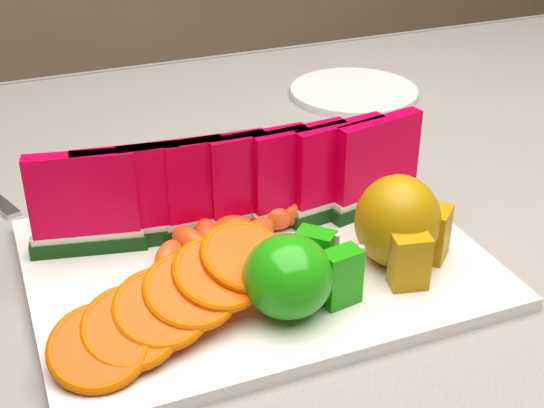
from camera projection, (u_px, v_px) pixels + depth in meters
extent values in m
cube|color=#4B2E18|center=(298.00, 233.00, 0.79)|extent=(1.40, 0.90, 0.03)
cube|color=#4B2E18|center=(511.00, 235.00, 1.50)|extent=(0.06, 0.06, 0.72)
cube|color=gray|center=(298.00, 217.00, 0.78)|extent=(1.52, 1.02, 0.01)
cube|color=gray|center=(172.00, 121.00, 1.24)|extent=(1.52, 0.01, 0.20)
cube|color=silver|center=(256.00, 262.00, 0.69)|extent=(0.40, 0.30, 0.01)
ellipsoid|color=#3F941F|center=(288.00, 276.00, 0.60)|extent=(0.09, 0.09, 0.07)
cube|color=#3F941F|center=(341.00, 277.00, 0.62)|extent=(0.03, 0.02, 0.05)
cube|color=beige|center=(348.00, 275.00, 0.62)|extent=(0.03, 0.01, 0.05)
cube|color=#3F941F|center=(315.00, 257.00, 0.64)|extent=(0.04, 0.04, 0.05)
cube|color=beige|center=(322.00, 255.00, 0.64)|extent=(0.02, 0.02, 0.05)
ellipsoid|color=#955D1C|center=(397.00, 221.00, 0.66)|extent=(0.09, 0.09, 0.08)
cube|color=#955D1C|center=(410.00, 262.00, 0.64)|extent=(0.04, 0.03, 0.05)
cube|color=#955D1C|center=(436.00, 234.00, 0.68)|extent=(0.04, 0.04, 0.05)
cylinder|color=silver|center=(354.00, 92.00, 1.07)|extent=(0.23, 0.23, 0.01)
cube|color=#0A3510|center=(90.00, 244.00, 0.69)|extent=(0.11, 0.04, 0.01)
cube|color=silver|center=(88.00, 234.00, 0.69)|extent=(0.10, 0.04, 0.01)
cube|color=#C60600|center=(83.00, 194.00, 0.67)|extent=(0.10, 0.04, 0.08)
cube|color=#0A3510|center=(134.00, 237.00, 0.70)|extent=(0.11, 0.04, 0.01)
cube|color=silver|center=(133.00, 228.00, 0.70)|extent=(0.10, 0.03, 0.01)
cube|color=#C60600|center=(128.00, 188.00, 0.68)|extent=(0.10, 0.03, 0.08)
cube|color=#0A3510|center=(176.00, 231.00, 0.71)|extent=(0.11, 0.03, 0.01)
cube|color=silver|center=(176.00, 222.00, 0.71)|extent=(0.10, 0.03, 0.01)
cube|color=#C60600|center=(173.00, 182.00, 0.69)|extent=(0.10, 0.02, 0.08)
cube|color=#0A3510|center=(218.00, 225.00, 0.72)|extent=(0.11, 0.02, 0.01)
cube|color=silver|center=(218.00, 216.00, 0.72)|extent=(0.10, 0.02, 0.01)
cube|color=#C60600|center=(216.00, 177.00, 0.70)|extent=(0.10, 0.02, 0.08)
cube|color=#0A3510|center=(259.00, 219.00, 0.73)|extent=(0.11, 0.02, 0.01)
cube|color=silver|center=(259.00, 210.00, 0.73)|extent=(0.10, 0.02, 0.01)
cube|color=#C60600|center=(258.00, 171.00, 0.71)|extent=(0.10, 0.02, 0.08)
cube|color=#0A3510|center=(298.00, 214.00, 0.74)|extent=(0.11, 0.03, 0.01)
cube|color=silver|center=(298.00, 205.00, 0.74)|extent=(0.10, 0.03, 0.01)
cube|color=#C60600|center=(299.00, 166.00, 0.72)|extent=(0.10, 0.02, 0.08)
cube|color=#0A3510|center=(337.00, 208.00, 0.75)|extent=(0.11, 0.04, 0.01)
cube|color=silver|center=(337.00, 199.00, 0.75)|extent=(0.10, 0.03, 0.01)
cube|color=#C60600|center=(339.00, 161.00, 0.73)|extent=(0.10, 0.03, 0.08)
cube|color=#0A3510|center=(374.00, 203.00, 0.76)|extent=(0.11, 0.04, 0.01)
cube|color=silver|center=(375.00, 194.00, 0.76)|extent=(0.10, 0.04, 0.01)
cube|color=#C60600|center=(378.00, 156.00, 0.74)|extent=(0.10, 0.04, 0.08)
cylinder|color=#CC4108|center=(99.00, 347.00, 0.55)|extent=(0.08, 0.08, 0.03)
torus|color=#CC3C01|center=(99.00, 347.00, 0.55)|extent=(0.09, 0.09, 0.03)
cylinder|color=#CC4108|center=(131.00, 327.00, 0.57)|extent=(0.07, 0.07, 0.03)
torus|color=#CC3C01|center=(131.00, 327.00, 0.57)|extent=(0.08, 0.08, 0.03)
cylinder|color=#CC4108|center=(162.00, 308.00, 0.58)|extent=(0.07, 0.07, 0.03)
torus|color=#CC3C01|center=(162.00, 308.00, 0.58)|extent=(0.08, 0.08, 0.03)
cylinder|color=#CC4108|center=(191.00, 290.00, 0.59)|extent=(0.08, 0.08, 0.03)
torus|color=#CC3C01|center=(191.00, 290.00, 0.59)|extent=(0.09, 0.09, 0.03)
cylinder|color=#CC4108|center=(219.00, 273.00, 0.60)|extent=(0.08, 0.08, 0.03)
torus|color=#CC3C01|center=(219.00, 273.00, 0.60)|extent=(0.09, 0.09, 0.03)
cylinder|color=#CC4108|center=(246.00, 257.00, 0.62)|extent=(0.09, 0.09, 0.03)
torus|color=#CC3C01|center=(246.00, 257.00, 0.62)|extent=(0.10, 0.10, 0.03)
cylinder|color=#CC4108|center=(116.00, 201.00, 0.75)|extent=(0.08, 0.08, 0.03)
torus|color=#CC3C01|center=(116.00, 201.00, 0.75)|extent=(0.09, 0.09, 0.03)
cylinder|color=#CC4108|center=(163.00, 190.00, 0.76)|extent=(0.08, 0.08, 0.03)
torus|color=#CC3C01|center=(163.00, 190.00, 0.76)|extent=(0.09, 0.09, 0.03)
cylinder|color=#CC4108|center=(208.00, 179.00, 0.78)|extent=(0.09, 0.09, 0.03)
torus|color=#CC3C01|center=(208.00, 179.00, 0.78)|extent=(0.10, 0.10, 0.03)
cylinder|color=#CC4108|center=(252.00, 169.00, 0.79)|extent=(0.09, 0.09, 0.03)
torus|color=#CC3C01|center=(252.00, 169.00, 0.79)|extent=(0.11, 0.11, 0.03)
cylinder|color=#CC4108|center=(294.00, 159.00, 0.81)|extent=(0.10, 0.10, 0.03)
torus|color=#CC3C01|center=(294.00, 159.00, 0.81)|extent=(0.11, 0.11, 0.03)
ellipsoid|color=#DF410F|center=(169.00, 257.00, 0.67)|extent=(0.04, 0.05, 0.03)
ellipsoid|color=#DF410F|center=(189.00, 242.00, 0.69)|extent=(0.04, 0.05, 0.03)
ellipsoid|color=#DF410F|center=(207.00, 235.00, 0.70)|extent=(0.03, 0.04, 0.03)
ellipsoid|color=#DF410F|center=(234.00, 229.00, 0.71)|extent=(0.05, 0.04, 0.03)
ellipsoid|color=#DF410F|center=(258.00, 233.00, 0.70)|extent=(0.05, 0.04, 0.03)
ellipsoid|color=#DF410F|center=(271.00, 217.00, 0.73)|extent=(0.05, 0.04, 0.03)
ellipsoid|color=#DF410F|center=(299.00, 212.00, 0.73)|extent=(0.05, 0.03, 0.03)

